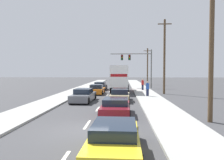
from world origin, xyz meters
TOP-DOWN VIEW (x-y plane):
  - ground_plane at (0.00, 25.00)m, footprint 140.00×140.00m
  - sidewalk_right at (5.00, 20.00)m, footprint 2.90×80.00m
  - sidewalk_left at (-5.00, 20.00)m, footprint 2.90×80.00m
  - lane_markings at (0.00, 18.72)m, footprint 0.14×57.00m
  - car_black at (-1.70, 23.73)m, footprint 1.98×4.59m
  - car_orange at (-1.46, 17.32)m, footprint 1.92×4.15m
  - car_gray at (-1.93, 10.38)m, footprint 2.07×4.76m
  - box_truck at (1.58, 19.68)m, footprint 2.70×7.84m
  - car_tan at (1.71, 10.93)m, footprint 2.10×4.07m
  - car_maroon at (1.52, 3.88)m, footprint 2.06×4.22m
  - car_yellow at (1.72, -3.01)m, footprint 1.95×4.31m
  - traffic_signal_mast at (4.05, 27.87)m, footprint 7.43×0.69m
  - utility_pole_near at (7.21, 2.22)m, footprint 1.80×0.28m
  - utility_pole_mid at (7.49, 17.97)m, footprint 1.80×0.28m
  - utility_pole_far at (7.51, 37.76)m, footprint 1.80×0.28m
  - pedestrian_near_corner at (4.87, 14.27)m, footprint 0.38×0.38m
  - pedestrian_mid_block at (5.05, 22.44)m, footprint 0.38×0.38m

SIDE VIEW (x-z plane):
  - ground_plane at x=0.00m, z-range 0.00..0.00m
  - lane_markings at x=0.00m, z-range 0.00..0.01m
  - sidewalk_right at x=5.00m, z-range 0.00..0.14m
  - sidewalk_left at x=-5.00m, z-range 0.00..0.14m
  - car_maroon at x=1.52m, z-range -0.04..1.13m
  - car_yellow at x=1.72m, z-range -0.03..1.12m
  - car_tan at x=1.71m, z-range -0.06..1.16m
  - car_orange at x=-1.46m, z-range -0.06..1.22m
  - car_gray at x=-1.93m, z-range -0.06..1.22m
  - car_black at x=-1.70m, z-range -0.05..1.22m
  - pedestrian_mid_block at x=5.05m, z-range 0.14..1.81m
  - pedestrian_near_corner at x=4.87m, z-range 0.14..1.83m
  - box_truck at x=1.58m, z-range 0.23..4.00m
  - utility_pole_far at x=7.51m, z-range 0.14..8.36m
  - utility_pole_near at x=7.21m, z-range 0.14..8.94m
  - traffic_signal_mast at x=4.05m, z-range 1.52..8.44m
  - utility_pole_mid at x=7.49m, z-range 0.14..10.00m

